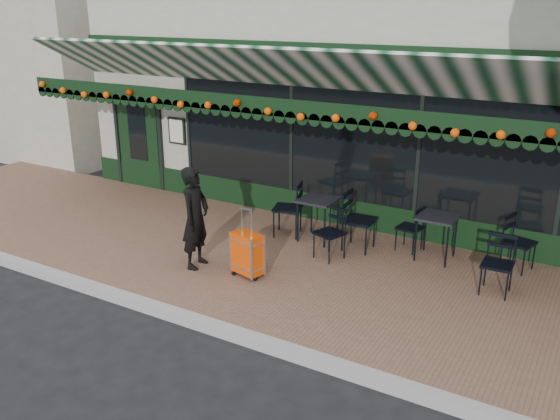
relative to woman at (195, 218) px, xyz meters
The scene contains 15 objects.
ground 1.87m from the woman, 47.45° to the right, with size 80.00×80.00×0.00m, color black.
sidewalk 1.61m from the woman, 36.39° to the left, with size 18.00×4.00×0.15m, color brown.
curb 1.89m from the woman, 49.30° to the right, with size 18.00×0.16×0.15m, color #9E9E99.
restaurant_building 6.86m from the woman, 80.64° to the left, with size 12.00×9.60×4.50m.
neighbor_building_left 13.79m from the woman, 150.24° to the left, with size 12.00×8.00×4.80m, color #B6B1A0.
woman is the anchor object (origin of this frame).
suitcase 0.97m from the woman, ahead, with size 0.51×0.36×1.05m.
cafe_table_a 3.73m from the woman, 34.46° to the left, with size 0.58×0.58×0.72m.
cafe_table_b 2.20m from the woman, 59.44° to the left, with size 0.60×0.60×0.74m.
chair_a_left 3.46m from the woman, 40.67° to the left, with size 0.38×0.38×0.76m, color black, non-canonical shape.
chair_a_right 4.88m from the woman, 28.84° to the left, with size 0.43×0.43×0.85m, color black, non-canonical shape.
chair_a_front 4.38m from the woman, 18.21° to the left, with size 0.42×0.42×0.85m, color black, non-canonical shape.
chair_b_left 1.94m from the woman, 73.30° to the left, with size 0.48×0.48×0.96m, color black, non-canonical shape.
chair_b_right 2.66m from the woman, 44.90° to the left, with size 0.49×0.49×0.98m, color black, non-canonical shape.
chair_b_front 2.10m from the woman, 38.33° to the left, with size 0.42×0.42×0.83m, color black, non-canonical shape.
Camera 1 is at (4.23, -5.37, 3.97)m, focal length 38.00 mm.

